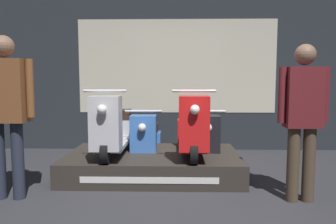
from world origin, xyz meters
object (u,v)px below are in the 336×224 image
at_px(scooter_display_right, 192,129).
at_px(person_left_browsing, 6,102).
at_px(scooter_backrow_0, 147,142).
at_px(scooter_backrow_1, 203,142).
at_px(scooter_display_left, 114,129).
at_px(person_right_browsing, 303,112).

bearing_deg(scooter_display_right, person_left_browsing, -156.31).
bearing_deg(scooter_backrow_0, scooter_backrow_1, 0.00).
xyz_separation_m(scooter_display_left, person_left_browsing, (-0.99, -0.90, 0.42)).
bearing_deg(person_right_browsing, scooter_backrow_1, 120.14).
distance_m(scooter_display_left, scooter_backrow_1, 1.47).
relative_size(scooter_display_left, person_left_browsing, 0.87).
relative_size(scooter_display_right, scooter_backrow_0, 1.00).
bearing_deg(scooter_backrow_1, person_left_browsing, -145.21).
relative_size(scooter_backrow_0, person_right_browsing, 0.92).
bearing_deg(scooter_display_right, scooter_backrow_1, 72.26).
height_order(scooter_display_left, person_left_browsing, person_left_browsing).
height_order(scooter_display_right, scooter_backrow_1, scooter_display_right).
distance_m(scooter_display_right, scooter_backrow_1, 0.77).
xyz_separation_m(scooter_backrow_1, person_left_browsing, (-2.26, -1.57, 0.73)).
distance_m(scooter_display_right, scooter_backrow_0, 1.00).
relative_size(scooter_backrow_1, person_left_browsing, 0.87).
bearing_deg(scooter_display_left, scooter_backrow_0, 60.32).
distance_m(scooter_display_left, scooter_backrow_0, 0.83).
distance_m(person_left_browsing, person_right_browsing, 3.17).
height_order(scooter_display_right, scooter_backrow_0, scooter_display_right).
bearing_deg(person_left_browsing, scooter_backrow_1, 34.79).
relative_size(scooter_display_right, scooter_backrow_1, 1.00).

